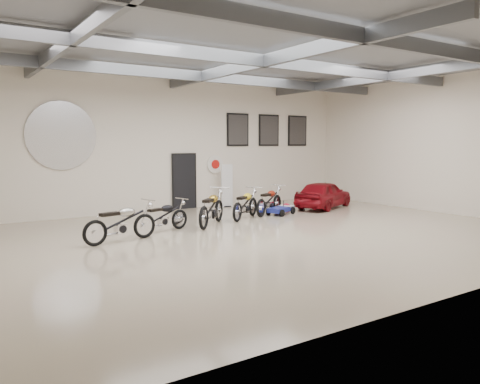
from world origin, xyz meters
TOP-DOWN VIEW (x-y plane):
  - floor at (0.00, 0.00)m, footprint 16.00×12.00m
  - ceiling at (0.00, 0.00)m, footprint 16.00×12.00m
  - back_wall at (0.00, 6.00)m, footprint 16.00×0.02m
  - right_wall at (8.00, 0.00)m, footprint 0.02×12.00m
  - ceiling_beams at (0.00, 0.00)m, footprint 15.80×11.80m
  - door at (0.50, 5.95)m, footprint 0.92×0.08m
  - logo_plaque at (-4.00, 5.95)m, footprint 2.30×0.06m
  - poster_left at (3.00, 5.96)m, footprint 1.05×0.08m
  - poster_mid at (4.60, 5.96)m, footprint 1.05×0.08m
  - poster_right at (6.20, 5.96)m, footprint 1.05×0.08m
  - oil_sign at (1.90, 5.95)m, footprint 0.72×0.10m
  - banner_stand at (2.18, 5.50)m, footprint 0.50×0.25m
  - motorcycle_silver at (-3.65, 1.25)m, footprint 2.14×1.03m
  - motorcycle_black at (-2.18, 1.93)m, footprint 1.89×1.03m
  - motorcycle_gold at (-0.47, 2.10)m, footprint 2.08×1.99m
  - motorcycle_yellow at (1.12, 2.59)m, footprint 2.00×1.64m
  - motorcycle_red at (2.36, 2.90)m, footprint 2.04×1.51m
  - go_kart at (2.82, 2.71)m, footprint 1.54×1.12m
  - vintage_car at (5.19, 3.11)m, footprint 2.41×3.42m

SIDE VIEW (x-z plane):
  - floor at x=0.00m, z-range -0.01..0.01m
  - go_kart at x=2.82m, z-range 0.00..0.51m
  - motorcycle_black at x=-2.18m, z-range 0.00..0.94m
  - motorcycle_red at x=2.36m, z-range 0.00..1.03m
  - motorcycle_yellow at x=1.12m, z-range 0.00..1.04m
  - motorcycle_silver at x=-3.65m, z-range 0.00..1.07m
  - vintage_car at x=5.19m, z-range 0.00..1.08m
  - motorcycle_gold at x=-0.47m, z-range 0.00..1.14m
  - banner_stand at x=2.18m, z-range 0.00..1.76m
  - door at x=0.50m, z-range 0.00..2.10m
  - oil_sign at x=1.90m, z-range 1.34..2.06m
  - back_wall at x=0.00m, z-range 0.00..5.00m
  - right_wall at x=8.00m, z-range 0.00..5.00m
  - logo_plaque at x=-4.00m, z-range 2.22..3.38m
  - poster_left at x=3.00m, z-range 2.42..3.78m
  - poster_mid at x=4.60m, z-range 2.42..3.78m
  - poster_right at x=6.20m, z-range 2.42..3.78m
  - ceiling_beams at x=0.00m, z-range 4.59..4.91m
  - ceiling at x=0.00m, z-range 5.00..5.00m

